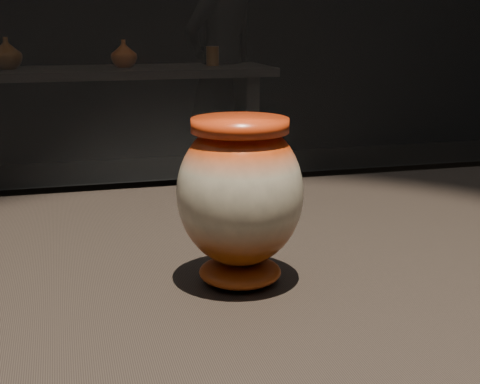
% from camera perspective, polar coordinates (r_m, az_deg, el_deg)
% --- Properties ---
extents(main_vase, '(0.14, 0.14, 0.19)m').
position_cam_1_polar(main_vase, '(0.73, 0.00, -0.26)').
color(main_vase, '#79330A').
rests_on(main_vase, display_plinth).
extents(back_shelf, '(2.00, 0.60, 0.90)m').
position_cam_1_polar(back_shelf, '(4.16, -11.26, 6.72)').
color(back_shelf, black).
rests_on(back_shelf, ground).
extents(back_vase_left, '(0.19, 0.19, 0.18)m').
position_cam_1_polar(back_vase_left, '(4.16, -19.31, 11.11)').
color(back_vase_left, brown).
rests_on(back_vase_left, back_shelf).
extents(back_vase_mid, '(0.21, 0.21, 0.16)m').
position_cam_1_polar(back_vase_mid, '(4.14, -9.89, 11.55)').
color(back_vase_mid, '#79330A').
rests_on(back_vase_mid, back_shelf).
extents(back_vase_right, '(0.08, 0.08, 0.12)m').
position_cam_1_polar(back_vase_right, '(4.25, -2.36, 11.53)').
color(back_vase_right, brown).
rests_on(back_vase_right, back_shelf).
extents(visitor, '(0.75, 0.69, 1.71)m').
position_cam_1_polar(visitor, '(4.46, -1.54, 10.37)').
color(visitor, black).
rests_on(visitor, ground).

